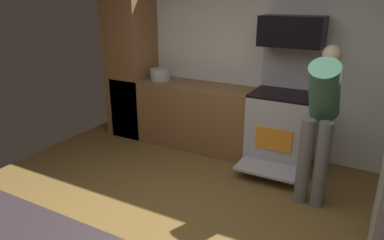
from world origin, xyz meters
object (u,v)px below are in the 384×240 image
at_px(microwave, 292,31).
at_px(oven_range, 281,127).
at_px(stock_pot, 160,75).
at_px(person_cook, 321,114).

bearing_deg(microwave, oven_range, -90.00).
xyz_separation_m(microwave, stock_pot, (-1.83, -0.08, -0.69)).
bearing_deg(microwave, person_cook, -54.16).
bearing_deg(microwave, stock_pot, -177.50).
distance_m(microwave, person_cook, 1.17).
height_order(person_cook, stock_pot, person_cook).
height_order(microwave, person_cook, microwave).
bearing_deg(oven_range, person_cook, -50.40).
bearing_deg(stock_pot, oven_range, -0.46).
xyz_separation_m(oven_range, microwave, (-0.00, 0.09, 1.17)).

